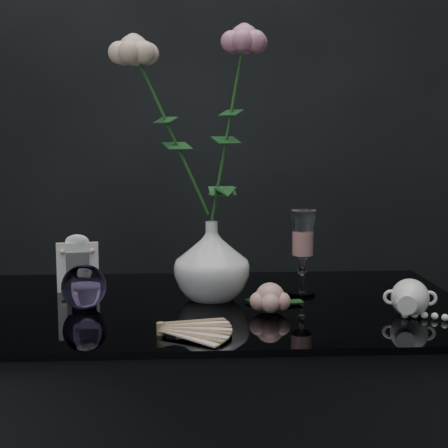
{
  "coord_description": "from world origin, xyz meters",
  "views": [
    {
      "loc": [
        -0.02,
        -1.24,
        1.09
      ],
      "look_at": [
        0.06,
        0.01,
        0.92
      ],
      "focal_mm": 55.0,
      "sensor_mm": 36.0,
      "label": 1
    }
  ],
  "objects_px": {
    "picture_frame": "(78,263)",
    "pearl_jar": "(410,296)",
    "wine_glass": "(303,253)",
    "paperweight": "(84,287)",
    "vase": "(212,261)",
    "loose_rose": "(270,298)"
  },
  "relations": [
    {
      "from": "wine_glass",
      "to": "paperweight",
      "type": "height_order",
      "value": "wine_glass"
    },
    {
      "from": "vase",
      "to": "pearl_jar",
      "type": "distance_m",
      "value": 0.38
    },
    {
      "from": "wine_glass",
      "to": "loose_rose",
      "type": "distance_m",
      "value": 0.17
    },
    {
      "from": "picture_frame",
      "to": "loose_rose",
      "type": "relative_size",
      "value": 0.73
    },
    {
      "from": "picture_frame",
      "to": "loose_rose",
      "type": "distance_m",
      "value": 0.42
    },
    {
      "from": "paperweight",
      "to": "loose_rose",
      "type": "relative_size",
      "value": 0.51
    },
    {
      "from": "wine_glass",
      "to": "pearl_jar",
      "type": "distance_m",
      "value": 0.24
    },
    {
      "from": "paperweight",
      "to": "pearl_jar",
      "type": "xyz_separation_m",
      "value": [
        0.59,
        -0.08,
        -0.01
      ]
    },
    {
      "from": "vase",
      "to": "loose_rose",
      "type": "height_order",
      "value": "vase"
    },
    {
      "from": "pearl_jar",
      "to": "loose_rose",
      "type": "bearing_deg",
      "value": -176.09
    },
    {
      "from": "picture_frame",
      "to": "paperweight",
      "type": "bearing_deg",
      "value": -84.73
    },
    {
      "from": "paperweight",
      "to": "loose_rose",
      "type": "distance_m",
      "value": 0.35
    },
    {
      "from": "wine_glass",
      "to": "picture_frame",
      "type": "distance_m",
      "value": 0.46
    },
    {
      "from": "picture_frame",
      "to": "paperweight",
      "type": "height_order",
      "value": "picture_frame"
    },
    {
      "from": "picture_frame",
      "to": "pearl_jar",
      "type": "distance_m",
      "value": 0.67
    },
    {
      "from": "picture_frame",
      "to": "pearl_jar",
      "type": "xyz_separation_m",
      "value": [
        0.63,
        -0.22,
        -0.02
      ]
    },
    {
      "from": "loose_rose",
      "to": "pearl_jar",
      "type": "height_order",
      "value": "pearl_jar"
    },
    {
      "from": "wine_glass",
      "to": "paperweight",
      "type": "relative_size",
      "value": 2.07
    },
    {
      "from": "loose_rose",
      "to": "paperweight",
      "type": "bearing_deg",
      "value": -164.65
    },
    {
      "from": "vase",
      "to": "paperweight",
      "type": "relative_size",
      "value": 1.85
    },
    {
      "from": "vase",
      "to": "paperweight",
      "type": "distance_m",
      "value": 0.25
    },
    {
      "from": "pearl_jar",
      "to": "paperweight",
      "type": "bearing_deg",
      "value": -177.03
    }
  ]
}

